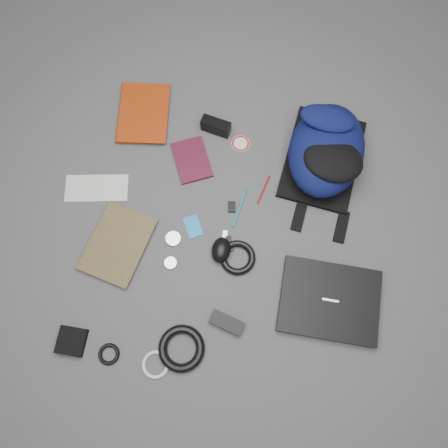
# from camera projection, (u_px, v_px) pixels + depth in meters

# --- Properties ---
(ground) EXTENTS (4.00, 4.00, 0.00)m
(ground) POSITION_uv_depth(u_px,v_px,m) (224.00, 226.00, 1.62)
(ground) COLOR #4F4F51
(ground) RESTS_ON ground
(backpack) EXTENTS (0.37, 0.48, 0.18)m
(backpack) POSITION_uv_depth(u_px,v_px,m) (326.00, 150.00, 1.61)
(backpack) COLOR black
(backpack) RESTS_ON ground
(laptop) EXTENTS (0.36, 0.29, 0.03)m
(laptop) POSITION_uv_depth(u_px,v_px,m) (329.00, 301.00, 1.52)
(laptop) COLOR black
(laptop) RESTS_ON ground
(textbook_red) EXTENTS (0.21, 0.27, 0.03)m
(textbook_red) POSITION_uv_depth(u_px,v_px,m) (119.00, 113.00, 1.73)
(textbook_red) COLOR maroon
(textbook_red) RESTS_ON ground
(comic_book) EXTENTS (0.27, 0.32, 0.02)m
(comic_book) POSITION_uv_depth(u_px,v_px,m) (93.00, 234.00, 1.60)
(comic_book) COLOR #A5890B
(comic_book) RESTS_ON ground
(envelope) EXTENTS (0.25, 0.13, 0.00)m
(envelope) POSITION_uv_depth(u_px,v_px,m) (97.00, 188.00, 1.66)
(envelope) COLOR silver
(envelope) RESTS_ON ground
(dvd_case) EXTENTS (0.18, 0.21, 0.01)m
(dvd_case) POSITION_uv_depth(u_px,v_px,m) (192.00, 160.00, 1.68)
(dvd_case) COLOR #3C0B1D
(dvd_case) RESTS_ON ground
(compact_camera) EXTENTS (0.12, 0.07, 0.06)m
(compact_camera) POSITION_uv_depth(u_px,v_px,m) (216.00, 126.00, 1.70)
(compact_camera) COLOR black
(compact_camera) RESTS_ON ground
(sticker_disc) EXTENTS (0.09, 0.09, 0.00)m
(sticker_disc) POSITION_uv_depth(u_px,v_px,m) (241.00, 143.00, 1.71)
(sticker_disc) COLOR silver
(sticker_disc) RESTS_ON ground
(pen_teal) EXTENTS (0.05, 0.16, 0.01)m
(pen_teal) POSITION_uv_depth(u_px,v_px,m) (240.00, 207.00, 1.63)
(pen_teal) COLOR #0E817E
(pen_teal) RESTS_ON ground
(pen_red) EXTENTS (0.04, 0.12, 0.01)m
(pen_red) POSITION_uv_depth(u_px,v_px,m) (264.00, 190.00, 1.65)
(pen_red) COLOR #9E0C0C
(pen_red) RESTS_ON ground
(id_badge) EXTENTS (0.08, 0.10, 0.00)m
(id_badge) POSITION_uv_depth(u_px,v_px,m) (193.00, 226.00, 1.61)
(id_badge) COLOR #1A7AC9
(id_badge) RESTS_ON ground
(usb_black) EXTENTS (0.04, 0.06, 0.01)m
(usb_black) POSITION_uv_depth(u_px,v_px,m) (229.00, 244.00, 1.59)
(usb_black) COLOR black
(usb_black) RESTS_ON ground
(usb_silver) EXTENTS (0.02, 0.04, 0.01)m
(usb_silver) POSITION_uv_depth(u_px,v_px,m) (225.00, 236.00, 1.60)
(usb_silver) COLOR #A3A3A5
(usb_silver) RESTS_ON ground
(key_fob) EXTENTS (0.03, 0.04, 0.01)m
(key_fob) POSITION_uv_depth(u_px,v_px,m) (232.00, 207.00, 1.63)
(key_fob) COLOR black
(key_fob) RESTS_ON ground
(mouse) EXTENTS (0.08, 0.10, 0.05)m
(mouse) POSITION_uv_depth(u_px,v_px,m) (221.00, 250.00, 1.56)
(mouse) COLOR black
(mouse) RESTS_ON ground
(headphone_left) EXTENTS (0.06, 0.06, 0.01)m
(headphone_left) POSITION_uv_depth(u_px,v_px,m) (173.00, 239.00, 1.60)
(headphone_left) COLOR silver
(headphone_left) RESTS_ON ground
(headphone_right) EXTENTS (0.05, 0.05, 0.01)m
(headphone_right) POSITION_uv_depth(u_px,v_px,m) (171.00, 263.00, 1.57)
(headphone_right) COLOR silver
(headphone_right) RESTS_ON ground
(cable_coil) EXTENTS (0.13, 0.13, 0.03)m
(cable_coil) POSITION_uv_depth(u_px,v_px,m) (238.00, 258.00, 1.57)
(cable_coil) COLOR black
(cable_coil) RESTS_ON ground
(power_brick) EXTENTS (0.13, 0.09, 0.03)m
(power_brick) POSITION_uv_depth(u_px,v_px,m) (227.00, 323.00, 1.50)
(power_brick) COLOR black
(power_brick) RESTS_ON ground
(power_cord_coil) EXTENTS (0.21, 0.21, 0.03)m
(power_cord_coil) POSITION_uv_depth(u_px,v_px,m) (182.00, 348.00, 1.48)
(power_cord_coil) COLOR black
(power_cord_coil) RESTS_ON ground
(pouch) EXTENTS (0.10, 0.10, 0.02)m
(pouch) POSITION_uv_depth(u_px,v_px,m) (72.00, 341.00, 1.49)
(pouch) COLOR black
(pouch) RESTS_ON ground
(earbud_coil) EXTENTS (0.08, 0.08, 0.01)m
(earbud_coil) POSITION_uv_depth(u_px,v_px,m) (109.00, 354.00, 1.48)
(earbud_coil) COLOR black
(earbud_coil) RESTS_ON ground
(white_cable_coil) EXTENTS (0.11, 0.11, 0.01)m
(white_cable_coil) POSITION_uv_depth(u_px,v_px,m) (156.00, 364.00, 1.47)
(white_cable_coil) COLOR silver
(white_cable_coil) RESTS_ON ground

